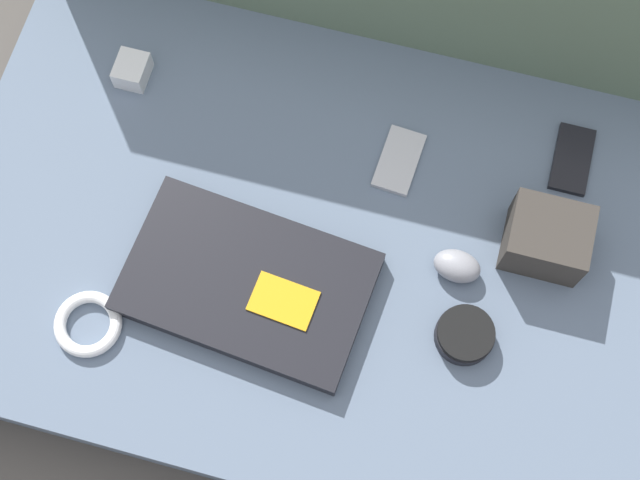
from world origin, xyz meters
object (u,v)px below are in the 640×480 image
object	(u,v)px
phone_silver	(399,161)
phone_black	(572,159)
speaker_puck	(465,335)
charger_brick	(132,70)
laptop	(248,283)
computer_mouse	(457,266)
camera_pouch	(547,238)

from	to	relation	value
phone_silver	phone_black	bearing A→B (deg)	19.60
speaker_puck	charger_brick	distance (m)	0.65
laptop	phone_silver	world-z (taller)	laptop
charger_brick	speaker_puck	bearing A→B (deg)	-25.25
speaker_puck	phone_black	bearing A→B (deg)	71.79
phone_silver	computer_mouse	bearing A→B (deg)	-46.57
phone_silver	charger_brick	bearing A→B (deg)	179.53
phone_black	laptop	bearing A→B (deg)	-142.81
charger_brick	phone_black	bearing A→B (deg)	2.80
computer_mouse	charger_brick	world-z (taller)	same
phone_silver	charger_brick	size ratio (longest dim) A/B	1.96
computer_mouse	phone_silver	size ratio (longest dim) A/B	0.67
charger_brick	phone_silver	bearing A→B (deg)	-4.71
laptop	phone_silver	xyz separation A→B (m)	(0.16, 0.25, -0.01)
laptop	computer_mouse	size ratio (longest dim) A/B	5.03
phone_silver	camera_pouch	distance (m)	0.25
camera_pouch	charger_brick	world-z (taller)	camera_pouch
phone_black	computer_mouse	bearing A→B (deg)	-121.79
computer_mouse	camera_pouch	xyz separation A→B (m)	(0.11, 0.07, 0.02)
computer_mouse	charger_brick	distance (m)	0.58
phone_silver	camera_pouch	xyz separation A→B (m)	(0.23, -0.08, 0.04)
phone_silver	charger_brick	world-z (taller)	charger_brick
laptop	speaker_puck	distance (m)	0.32
phone_silver	phone_black	size ratio (longest dim) A/B	0.98
phone_black	camera_pouch	xyz separation A→B (m)	(-0.02, -0.15, 0.04)
camera_pouch	computer_mouse	bearing A→B (deg)	-149.77
laptop	computer_mouse	distance (m)	0.30
laptop	phone_black	distance (m)	0.52
computer_mouse	phone_black	distance (m)	0.25
speaker_puck	phone_silver	xyz separation A→B (m)	(-0.15, 0.24, -0.01)
computer_mouse	speaker_puck	world-z (taller)	computer_mouse
speaker_puck	phone_black	distance (m)	0.33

